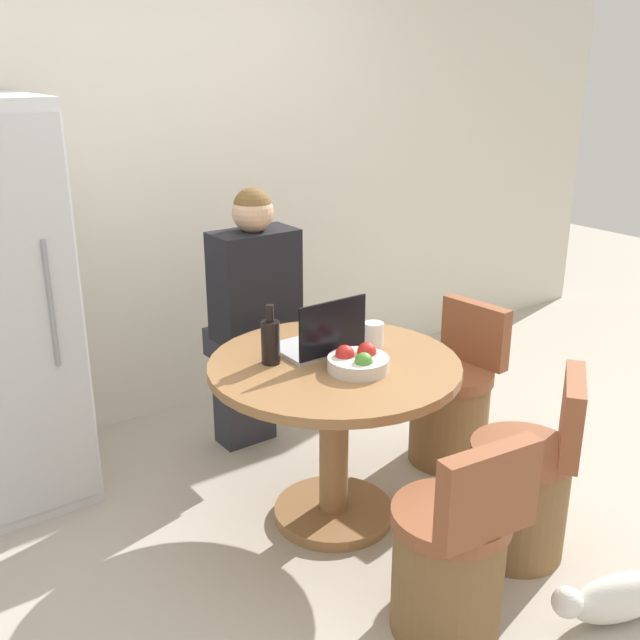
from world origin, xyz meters
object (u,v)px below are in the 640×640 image
(person_seated, at_px, (251,312))
(laptop, at_px, (320,341))
(dining_table, at_px, (334,409))
(bottle, at_px, (271,341))
(chair_right_side, at_px, (452,406))
(chair_near_right_corner, at_px, (523,490))
(chair_near_camera, at_px, (451,562))
(cat, at_px, (614,598))
(fruit_bowl, at_px, (358,361))

(person_seated, relative_size, laptop, 4.10)
(dining_table, bearing_deg, bottle, 146.99)
(chair_right_side, xyz_separation_m, chair_near_right_corner, (-0.31, -0.70, 0.00))
(chair_near_camera, distance_m, bottle, 1.07)
(chair_near_camera, distance_m, laptop, 1.03)
(chair_right_side, height_order, chair_near_camera, same)
(dining_table, distance_m, cat, 1.24)
(chair_right_side, relative_size, bottle, 3.19)
(chair_right_side, distance_m, chair_near_right_corner, 0.76)
(laptop, bearing_deg, chair_right_side, 176.66)
(chair_right_side, xyz_separation_m, fruit_bowl, (-0.75, -0.20, 0.49))
(chair_right_side, xyz_separation_m, person_seated, (-0.73, 0.66, 0.45))
(cat, bearing_deg, person_seated, -59.40)
(chair_right_side, xyz_separation_m, bottle, (-0.99, 0.06, 0.55))
(laptop, bearing_deg, bottle, -4.75)
(chair_near_right_corner, distance_m, person_seated, 1.49)
(person_seated, xyz_separation_m, fruit_bowl, (-0.02, -0.86, 0.04))
(chair_near_camera, height_order, chair_near_right_corner, same)
(person_seated, height_order, cat, person_seated)
(chair_right_side, height_order, cat, chair_right_side)
(chair_right_side, bearing_deg, dining_table, -90.00)
(dining_table, xyz_separation_m, chair_right_side, (0.78, 0.08, -0.24))
(chair_near_right_corner, xyz_separation_m, fruit_bowl, (-0.44, 0.50, 0.49))
(dining_table, bearing_deg, cat, -68.79)
(chair_near_right_corner, bearing_deg, bottle, -85.06)
(laptop, height_order, fruit_bowl, laptop)
(laptop, distance_m, bottle, 0.24)
(laptop, relative_size, fruit_bowl, 1.35)
(chair_near_camera, bearing_deg, cat, 154.21)
(person_seated, bearing_deg, chair_near_right_corner, 107.14)
(fruit_bowl, bearing_deg, chair_right_side, 14.78)
(person_seated, distance_m, laptop, 0.62)
(chair_near_camera, bearing_deg, dining_table, -90.00)
(cat, bearing_deg, fruit_bowl, -48.56)
(chair_near_right_corner, height_order, laptop, laptop)
(chair_near_right_corner, bearing_deg, laptop, -95.63)
(chair_near_camera, height_order, laptop, laptop)
(chair_near_right_corner, xyz_separation_m, person_seated, (-0.42, 1.36, 0.45))
(laptop, bearing_deg, fruit_bowl, 91.67)
(dining_table, distance_m, laptop, 0.29)
(chair_right_side, bearing_deg, fruit_bowl, -80.79)
(dining_table, height_order, chair_right_side, chair_right_side)
(dining_table, xyz_separation_m, bottle, (-0.21, 0.14, 0.31))
(dining_table, distance_m, bottle, 0.40)
(person_seated, bearing_deg, fruit_bowl, 88.41)
(fruit_bowl, distance_m, bottle, 0.36)
(chair_right_side, relative_size, person_seated, 0.58)
(person_seated, height_order, fruit_bowl, person_seated)
(dining_table, distance_m, person_seated, 0.77)
(chair_near_right_corner, distance_m, fruit_bowl, 0.83)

